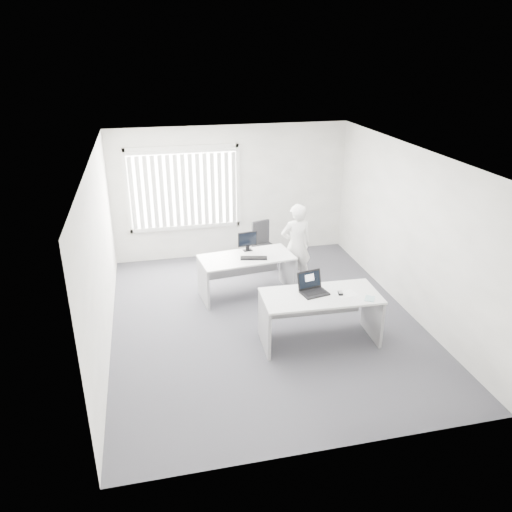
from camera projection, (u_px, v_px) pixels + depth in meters
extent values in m
plane|color=#494950|center=(264.00, 320.00, 8.42)|extent=(6.00, 6.00, 0.00)
cube|color=white|center=(231.00, 192.00, 10.56)|extent=(5.00, 0.02, 2.80)
cube|color=white|center=(333.00, 347.00, 5.18)|extent=(5.00, 0.02, 2.80)
cube|color=white|center=(101.00, 257.00, 7.36)|extent=(0.02, 6.00, 2.80)
cube|color=white|center=(409.00, 231.00, 8.38)|extent=(0.02, 6.00, 2.80)
cube|color=white|center=(266.00, 154.00, 7.32)|extent=(5.00, 6.00, 0.02)
cube|color=silver|center=(184.00, 189.00, 10.26)|extent=(2.32, 0.06, 1.76)
cube|color=silver|center=(321.00, 296.00, 7.52)|extent=(1.81, 0.90, 0.03)
cube|color=#9A9A9C|center=(264.00, 325.00, 7.53)|extent=(0.07, 0.77, 0.78)
cube|color=#9A9A9C|center=(372.00, 314.00, 7.83)|extent=(0.07, 0.77, 0.78)
cube|color=silver|center=(246.00, 257.00, 8.99)|extent=(1.76, 0.98, 0.03)
cube|color=#9A9A9C|center=(203.00, 283.00, 8.89)|extent=(0.13, 0.72, 0.73)
cube|color=#9A9A9C|center=(287.00, 270.00, 9.40)|extent=(0.13, 0.72, 0.73)
cylinder|color=black|center=(265.00, 264.00, 10.48)|extent=(0.66, 0.66, 0.07)
cylinder|color=black|center=(265.00, 256.00, 10.41)|extent=(0.06, 0.06, 0.41)
cube|color=black|center=(265.00, 247.00, 10.33)|extent=(0.50, 0.50, 0.06)
cube|color=black|center=(261.00, 232.00, 10.37)|extent=(0.39, 0.16, 0.49)
imported|color=silver|center=(296.00, 245.00, 9.35)|extent=(0.61, 0.42, 1.62)
cube|color=white|center=(346.00, 294.00, 7.55)|extent=(0.33, 0.26, 0.00)
cube|color=white|center=(370.00, 299.00, 7.39)|extent=(0.21, 0.23, 0.01)
cube|color=black|center=(254.00, 258.00, 8.90)|extent=(0.50, 0.26, 0.02)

